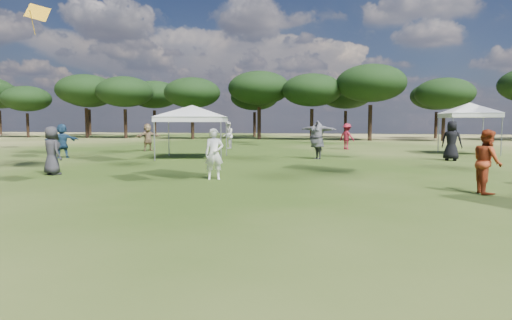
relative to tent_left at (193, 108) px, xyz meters
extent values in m
cylinder|color=black|center=(-30.24, 24.45, -1.11)|extent=(0.33, 0.33, 2.92)
ellipsoid|color=black|center=(-30.24, 24.45, 2.10)|extent=(5.67, 5.67, 3.06)
cylinder|color=black|center=(-22.35, 24.64, -0.82)|extent=(0.40, 0.40, 3.49)
ellipsoid|color=black|center=(-22.35, 24.64, 3.02)|extent=(6.79, 6.79, 3.66)
cylinder|color=black|center=(-17.20, 24.36, -0.91)|extent=(0.38, 0.38, 3.32)
ellipsoid|color=black|center=(-17.20, 24.36, 2.74)|extent=(6.44, 6.44, 3.47)
cylinder|color=black|center=(-8.79, 23.65, -1.00)|extent=(0.36, 0.36, 3.14)
ellipsoid|color=black|center=(-8.79, 23.65, 2.46)|extent=(6.11, 6.11, 3.29)
cylinder|color=black|center=(-1.67, 25.16, -0.84)|extent=(0.40, 0.40, 3.46)
ellipsoid|color=black|center=(-1.67, 25.16, 2.97)|extent=(6.73, 6.73, 3.63)
cylinder|color=black|center=(4.14, 23.98, -0.97)|extent=(0.37, 0.37, 3.21)
ellipsoid|color=black|center=(4.14, 23.98, 2.57)|extent=(6.24, 6.24, 3.36)
cylinder|color=black|center=(9.97, 23.53, -0.79)|extent=(0.41, 0.41, 3.56)
ellipsoid|color=black|center=(9.97, 23.53, 3.12)|extent=(6.91, 6.91, 3.73)
cylinder|color=black|center=(16.91, 23.86, -1.13)|extent=(0.33, 0.33, 2.88)
ellipsoid|color=black|center=(16.91, 23.86, 2.04)|extent=(5.60, 5.60, 3.02)
cylinder|color=black|center=(-42.22, 33.14, -0.79)|extent=(0.41, 0.41, 3.56)
cylinder|color=black|center=(-27.38, 32.91, -0.76)|extent=(0.41, 0.41, 3.62)
ellipsoid|color=black|center=(-27.38, 32.91, 3.22)|extent=(7.03, 7.03, 3.79)
cylinder|color=black|center=(-16.68, 30.92, -0.89)|extent=(0.39, 0.39, 3.37)
ellipsoid|color=black|center=(-16.68, 30.92, 2.82)|extent=(6.54, 6.54, 3.53)
cylinder|color=black|center=(-3.80, 32.66, -1.01)|extent=(0.36, 0.36, 3.11)
ellipsoid|color=black|center=(-3.80, 32.66, 2.41)|extent=(6.05, 6.05, 3.26)
cylinder|color=black|center=(7.54, 31.87, -0.97)|extent=(0.37, 0.37, 3.20)
ellipsoid|color=black|center=(7.54, 31.87, 2.55)|extent=(6.21, 6.21, 3.35)
cylinder|color=black|center=(17.54, 30.69, -1.07)|extent=(0.34, 0.34, 2.99)
ellipsoid|color=black|center=(17.54, 30.69, 2.22)|extent=(5.81, 5.81, 3.13)
cylinder|color=gray|center=(-1.25, -1.86, -1.56)|extent=(0.06, 0.06, 2.02)
cylinder|color=gray|center=(1.86, -1.25, -1.56)|extent=(0.06, 0.06, 2.02)
cylinder|color=gray|center=(-1.86, 1.25, -1.56)|extent=(0.06, 0.06, 2.02)
cylinder|color=gray|center=(1.25, 1.86, -1.56)|extent=(0.06, 0.06, 2.02)
cube|color=silver|center=(0.00, 0.00, -0.60)|extent=(3.91, 3.91, 0.25)
pyramid|color=silver|center=(0.00, 0.00, 0.12)|extent=(6.65, 6.65, 0.60)
cylinder|color=gray|center=(13.40, 4.53, -1.44)|extent=(0.06, 0.06, 2.27)
cylinder|color=gray|center=(15.94, 4.75, -1.44)|extent=(0.06, 0.06, 2.27)
cylinder|color=gray|center=(13.18, 7.08, -1.44)|extent=(0.06, 0.06, 2.27)
cylinder|color=gray|center=(15.73, 7.29, -1.44)|extent=(0.06, 0.06, 2.27)
cube|color=silver|center=(14.56, 5.91, -0.35)|extent=(2.93, 2.93, 0.25)
pyramid|color=silver|center=(14.56, 5.91, 0.37)|extent=(5.51, 5.51, 0.60)
imported|color=navy|center=(-6.58, -1.37, -1.69)|extent=(1.57, 1.47, 1.76)
imported|color=white|center=(3.56, -7.67, -1.75)|extent=(0.69, 0.57, 1.64)
imported|color=#4B4A4F|center=(6.27, 0.67, -1.61)|extent=(2.22, 2.00, 1.92)
imported|color=#983619|center=(11.22, -8.90, -1.75)|extent=(0.67, 0.84, 1.65)
imported|color=maroon|center=(7.72, 8.77, -1.70)|extent=(1.29, 1.20, 1.75)
imported|color=silver|center=(-0.32, 7.71, -1.63)|extent=(0.86, 1.02, 1.89)
imported|color=#2A292E|center=(-2.32, -7.72, -1.73)|extent=(0.98, 0.84, 1.69)
imported|color=black|center=(12.61, 1.15, -1.62)|extent=(1.10, 0.93, 1.91)
imported|color=olive|center=(-4.77, 4.64, -1.69)|extent=(1.50, 1.54, 1.76)
plane|color=orange|center=(-10.55, 2.25, 5.82)|extent=(1.66, 1.84, 1.37)
camera|label=1|loc=(7.69, -20.73, -0.75)|focal=30.00mm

